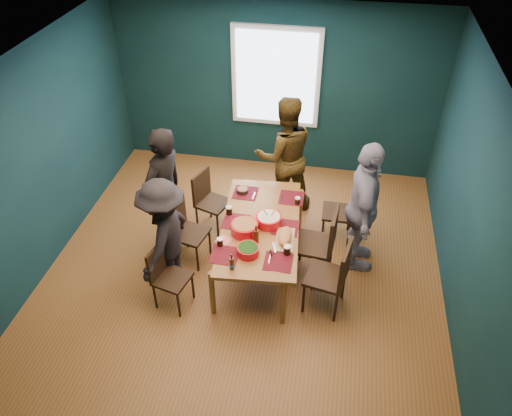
{
  "coord_description": "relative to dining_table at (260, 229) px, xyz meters",
  "views": [
    {
      "loc": [
        0.98,
        -4.59,
        4.63
      ],
      "look_at": [
        0.15,
        -0.03,
        0.99
      ],
      "focal_mm": 35.0,
      "sensor_mm": 36.0,
      "label": 1
    }
  ],
  "objects": [
    {
      "name": "cola_glass_a",
      "position": [
        -0.4,
        -0.45,
        0.12
      ],
      "size": [
        0.08,
        0.08,
        0.1
      ],
      "color": "black",
      "rests_on": "dining_table"
    },
    {
      "name": "cola_glass_b",
      "position": [
        0.39,
        -0.46,
        0.13
      ],
      "size": [
        0.08,
        0.08,
        0.12
      ],
      "color": "black",
      "rests_on": "dining_table"
    },
    {
      "name": "chair_right_near",
      "position": [
        0.94,
        -0.53,
        -0.07
      ],
      "size": [
        0.52,
        0.52,
        0.98
      ],
      "rotation": [
        0.0,
        0.0,
        -0.2
      ],
      "color": "black",
      "rests_on": "floor"
    },
    {
      "name": "napkin_b",
      "position": [
        -0.38,
        -0.37,
        0.07
      ],
      "size": [
        0.21,
        0.21,
        0.0
      ],
      "primitive_type": "cube",
      "rotation": [
        0.0,
        0.0,
        -0.39
      ],
      "color": "#E56560",
      "rests_on": "dining_table"
    },
    {
      "name": "bowl_herbs",
      "position": [
        -0.05,
        -0.54,
        0.13
      ],
      "size": [
        0.26,
        0.26,
        0.11
      ],
      "color": "red",
      "rests_on": "dining_table"
    },
    {
      "name": "person_near_left",
      "position": [
        -1.05,
        -0.48,
        0.12
      ],
      "size": [
        0.69,
        1.06,
        1.53
      ],
      "primitive_type": "imported",
      "rotation": [
        0.0,
        0.0,
        4.58
      ],
      "color": "black",
      "rests_on": "floor"
    },
    {
      "name": "small_bowl",
      "position": [
        -0.35,
        0.61,
        0.1
      ],
      "size": [
        0.16,
        0.16,
        0.06
      ],
      "color": "black",
      "rests_on": "dining_table"
    },
    {
      "name": "bowl_salad",
      "position": [
        -0.16,
        -0.18,
        0.14
      ],
      "size": [
        0.33,
        0.33,
        0.14
      ],
      "color": "red",
      "rests_on": "dining_table"
    },
    {
      "name": "bowl_dumpling",
      "position": [
        0.1,
        0.03,
        0.14
      ],
      "size": [
        0.31,
        0.31,
        0.29
      ],
      "color": "red",
      "rests_on": "dining_table"
    },
    {
      "name": "cutting_board",
      "position": [
        0.33,
        -0.23,
        0.12
      ],
      "size": [
        0.26,
        0.53,
        0.12
      ],
      "rotation": [
        0.0,
        0.0,
        0.04
      ],
      "color": "tan",
      "rests_on": "dining_table"
    },
    {
      "name": "napkin_a",
      "position": [
        0.38,
        0.01,
        0.07
      ],
      "size": [
        0.18,
        0.18,
        0.0
      ],
      "primitive_type": "cube",
      "rotation": [
        0.0,
        0.0,
        0.17
      ],
      "color": "#E56560",
      "rests_on": "dining_table"
    },
    {
      "name": "chair_left_mid",
      "position": [
        -0.99,
        0.0,
        -0.12
      ],
      "size": [
        0.48,
        0.48,
        0.89
      ],
      "rotation": [
        0.0,
        0.0,
        -0.22
      ],
      "color": "black",
      "rests_on": "floor"
    },
    {
      "name": "person_right",
      "position": [
        1.21,
        0.3,
        0.25
      ],
      "size": [
        0.49,
        1.07,
        1.79
      ],
      "primitive_type": "imported",
      "rotation": [
        0.0,
        0.0,
        1.63
      ],
      "color": "white",
      "rests_on": "floor"
    },
    {
      "name": "person_far_left",
      "position": [
        -1.26,
        0.2,
        0.25
      ],
      "size": [
        0.64,
        0.77,
        1.79
      ],
      "primitive_type": "imported",
      "rotation": [
        0.0,
        0.0,
        4.33
      ],
      "color": "black",
      "rests_on": "floor"
    },
    {
      "name": "chair_right_mid",
      "position": [
        0.77,
        -0.02,
        -0.04
      ],
      "size": [
        0.51,
        0.51,
        1.03
      ],
      "rotation": [
        0.0,
        0.0,
        -0.1
      ],
      "color": "black",
      "rests_on": "floor"
    },
    {
      "name": "beer_bottle_a",
      "position": [
        -0.18,
        -0.8,
        0.15
      ],
      "size": [
        0.06,
        0.06,
        0.22
      ],
      "color": "#4C1F0D",
      "rests_on": "dining_table"
    },
    {
      "name": "room",
      "position": [
        -0.2,
        0.25,
        0.73
      ],
      "size": [
        5.01,
        5.01,
        2.71
      ],
      "color": "#98592C",
      "rests_on": "ground"
    },
    {
      "name": "cola_glass_c",
      "position": [
        0.4,
        0.5,
        0.12
      ],
      "size": [
        0.07,
        0.07,
        0.1
      ],
      "color": "black",
      "rests_on": "dining_table"
    },
    {
      "name": "chair_right_far",
      "position": [
        1.01,
        0.77,
        -0.12
      ],
      "size": [
        0.41,
        0.41,
        0.9
      ],
      "rotation": [
        0.0,
        0.0,
        0.01
      ],
      "color": "black",
      "rests_on": "floor"
    },
    {
      "name": "dining_table",
      "position": [
        0.0,
        0.0,
        0.0
      ],
      "size": [
        1.09,
        1.94,
        0.71
      ],
      "rotation": [
        0.0,
        0.0,
        0.09
      ],
      "color": "brown",
      "rests_on": "floor"
    },
    {
      "name": "beer_bottle_b",
      "position": [
        0.0,
        -0.32,
        0.17
      ],
      "size": [
        0.06,
        0.06,
        0.25
      ],
      "color": "#4C1F0D",
      "rests_on": "dining_table"
    },
    {
      "name": "napkin_c",
      "position": [
        0.29,
        -0.72,
        0.07
      ],
      "size": [
        0.12,
        0.12,
        0.0
      ],
      "primitive_type": "cube",
      "rotation": [
        0.0,
        0.0,
        0.0
      ],
      "color": "#E56560",
      "rests_on": "dining_table"
    },
    {
      "name": "chair_left_far",
      "position": [
        -0.86,
        0.69,
        -0.13
      ],
      "size": [
        0.5,
        0.5,
        0.88
      ],
      "rotation": [
        0.0,
        0.0,
        -0.33
      ],
      "color": "black",
      "rests_on": "floor"
    },
    {
      "name": "cola_glass_d",
      "position": [
        -0.42,
        0.14,
        0.13
      ],
      "size": [
        0.08,
        0.08,
        0.11
      ],
      "color": "black",
      "rests_on": "dining_table"
    },
    {
      "name": "person_back",
      "position": [
        0.11,
        1.36,
        0.24
      ],
      "size": [
        1.03,
        0.92,
        1.76
      ],
      "primitive_type": "imported",
      "rotation": [
        0.0,
        0.0,
        3.5
      ],
      "color": "black",
      "rests_on": "floor"
    },
    {
      "name": "chair_left_near",
      "position": [
        -0.98,
        -0.77,
        -0.15
      ],
      "size": [
        0.46,
        0.46,
        0.84
      ],
      "rotation": [
        0.0,
        0.0,
        -0.24
      ],
      "color": "black",
      "rests_on": "floor"
    }
  ]
}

